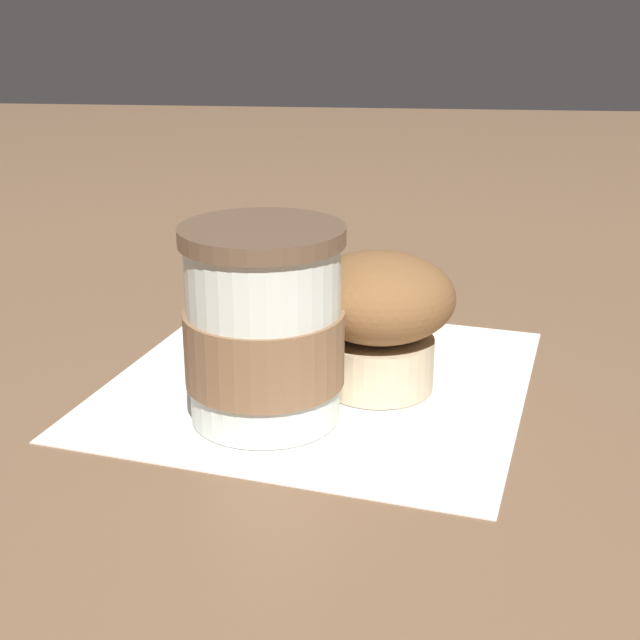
{
  "coord_description": "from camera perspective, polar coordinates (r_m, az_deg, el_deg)",
  "views": [
    {
      "loc": [
        -0.54,
        -0.06,
        0.24
      ],
      "look_at": [
        0.0,
        0.0,
        0.04
      ],
      "focal_mm": 50.0,
      "sensor_mm": 36.0,
      "label": 1
    }
  ],
  "objects": [
    {
      "name": "muffin",
      "position": [
        0.57,
        3.79,
        0.41
      ],
      "size": [
        0.1,
        0.1,
        0.09
      ],
      "color": "beige",
      "rests_on": "paper_napkin"
    },
    {
      "name": "coffee_cup",
      "position": [
        0.52,
        -3.6,
        -0.64
      ],
      "size": [
        0.1,
        0.1,
        0.12
      ],
      "color": "silver",
      "rests_on": "paper_napkin"
    },
    {
      "name": "paper_napkin",
      "position": [
        0.59,
        0.0,
        -3.91
      ],
      "size": [
        0.31,
        0.31,
        0.0
      ],
      "primitive_type": "cube",
      "rotation": [
        0.0,
        0.0,
        -0.21
      ],
      "color": "white",
      "rests_on": "ground_plane"
    },
    {
      "name": "ground_plane",
      "position": [
        0.59,
        0.0,
        -3.97
      ],
      "size": [
        3.0,
        3.0,
        0.0
      ],
      "primitive_type": "plane",
      "color": "brown"
    },
    {
      "name": "banana",
      "position": [
        0.65,
        3.55,
        -0.1
      ],
      "size": [
        0.1,
        0.13,
        0.03
      ],
      "color": "#D6CC4C",
      "rests_on": "paper_napkin"
    }
  ]
}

